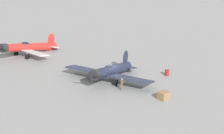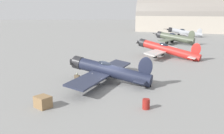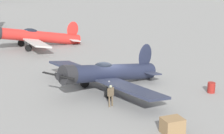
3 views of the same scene
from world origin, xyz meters
name	(u,v)px [view 1 (image 1 of 3)]	position (x,y,z in m)	size (l,w,h in m)	color
ground_plane	(112,80)	(0.00, 0.00, 0.00)	(400.00, 400.00, 0.00)	gray
airplane_foreground	(110,71)	(-0.22, -0.46, 1.37)	(12.31, 9.13, 3.27)	#1E2338
airplane_mid_apron	(28,47)	(-14.66, 9.89, 1.37)	(9.64, 10.02, 3.19)	red
ground_crew_mechanic	(122,83)	(1.58, -3.63, 0.97)	(0.35, 0.59, 1.60)	brown
equipment_crate	(164,96)	(6.71, -5.98, 0.48)	(1.60, 1.61, 0.96)	olive
fuel_drum	(167,73)	(7.47, 2.34, 0.41)	(0.63, 0.63, 0.83)	maroon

